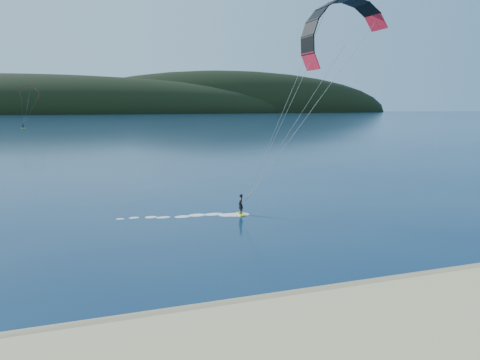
% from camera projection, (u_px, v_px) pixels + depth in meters
% --- Properties ---
extents(wet_sand, '(220.00, 2.50, 0.10)m').
position_uv_depth(wet_sand, '(174.00, 321.00, 19.73)').
color(wet_sand, '#7E6449').
rests_on(wet_sand, ground).
extents(headland, '(1200.00, 310.00, 140.00)m').
position_uv_depth(headland, '(74.00, 113.00, 708.85)').
color(headland, black).
rests_on(headland, ground).
extents(kitesurfer_near, '(20.63, 8.28, 16.75)m').
position_uv_depth(kitesurfer_near, '(337.00, 53.00, 34.68)').
color(kitesurfer_near, yellow).
rests_on(kitesurfer_near, ground).
extents(kitesurfer_far, '(8.57, 7.81, 16.66)m').
position_uv_depth(kitesurfer_far, '(29.00, 95.00, 194.73)').
color(kitesurfer_far, yellow).
rests_on(kitesurfer_far, ground).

